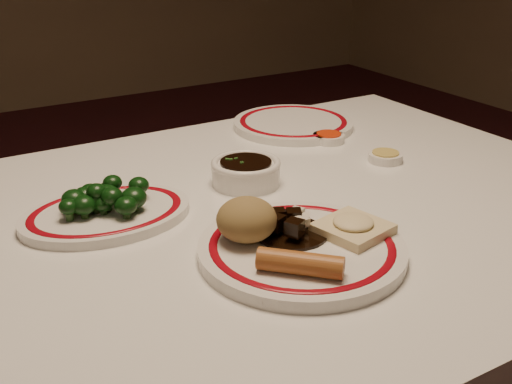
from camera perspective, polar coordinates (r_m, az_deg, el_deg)
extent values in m
cube|color=white|center=(1.02, 1.08, -2.42)|extent=(1.20, 0.90, 0.04)
cylinder|color=black|center=(1.76, 9.26, -4.68)|extent=(0.06, 0.06, 0.71)
cylinder|color=white|center=(0.87, 4.08, -5.18)|extent=(0.34, 0.34, 0.02)
torus|color=maroon|center=(0.87, 4.10, -4.66)|extent=(0.30, 0.30, 0.00)
ellipsoid|color=olive|center=(0.86, -0.84, -2.46)|extent=(0.08, 0.08, 0.06)
cylinder|color=#A76129|center=(0.79, 3.96, -6.33)|extent=(0.10, 0.10, 0.03)
cube|color=beige|center=(0.90, 8.61, -3.23)|extent=(0.10, 0.10, 0.01)
ellipsoid|color=beige|center=(0.90, 8.65, -2.66)|extent=(0.06, 0.06, 0.02)
cylinder|color=black|center=(0.89, 3.18, -3.66)|extent=(0.10, 0.10, 0.00)
cube|color=black|center=(0.89, 3.18, -3.34)|extent=(0.02, 0.02, 0.01)
cube|color=black|center=(0.89, 1.79, -2.67)|extent=(0.02, 0.02, 0.02)
cube|color=black|center=(0.92, 2.02, -2.06)|extent=(0.02, 0.02, 0.02)
cube|color=black|center=(0.88, 3.37, -3.07)|extent=(0.03, 0.03, 0.02)
cube|color=black|center=(0.89, 3.21, -2.58)|extent=(0.02, 0.02, 0.02)
cube|color=black|center=(0.89, 2.89, -2.81)|extent=(0.02, 0.02, 0.02)
cube|color=black|center=(0.89, 3.79, -2.81)|extent=(0.02, 0.02, 0.01)
cube|color=black|center=(0.88, 1.79, -2.74)|extent=(0.03, 0.03, 0.02)
cube|color=black|center=(0.90, 1.98, -2.09)|extent=(0.02, 0.02, 0.02)
cube|color=black|center=(0.89, 3.37, -2.20)|extent=(0.03, 0.03, 0.02)
cube|color=black|center=(0.86, 3.45, -3.19)|extent=(0.03, 0.03, 0.02)
cube|color=beige|center=(0.90, 4.27, -2.33)|extent=(0.02, 0.02, 0.01)
cube|color=beige|center=(0.88, 4.08, -2.64)|extent=(0.02, 0.02, 0.01)
cube|color=beige|center=(0.90, 3.65, -1.82)|extent=(0.02, 0.02, 0.01)
torus|color=maroon|center=(0.99, -13.20, -1.59)|extent=(0.23, 0.23, 0.00)
cylinder|color=#23471C|center=(1.00, -13.04, -1.18)|extent=(0.01, 0.01, 0.01)
ellipsoid|color=black|center=(0.99, -13.11, -0.47)|extent=(0.03, 0.03, 0.03)
cylinder|color=#23471C|center=(1.00, -13.78, -1.31)|extent=(0.01, 0.01, 0.01)
ellipsoid|color=black|center=(0.99, -13.86, -0.54)|extent=(0.03, 0.03, 0.03)
cylinder|color=#23471C|center=(0.96, -11.42, -2.00)|extent=(0.01, 0.01, 0.01)
ellipsoid|color=black|center=(0.95, -11.49, -1.19)|extent=(0.03, 0.03, 0.03)
cylinder|color=#23471C|center=(0.99, -13.41, -1.56)|extent=(0.01, 0.01, 0.01)
ellipsoid|color=black|center=(0.98, -13.49, -0.76)|extent=(0.04, 0.04, 0.03)
cylinder|color=#23471C|center=(1.00, -15.79, -1.48)|extent=(0.01, 0.01, 0.01)
ellipsoid|color=black|center=(0.99, -15.89, -0.61)|extent=(0.04, 0.04, 0.03)
cylinder|color=#23471C|center=(0.98, -13.36, -1.67)|extent=(0.01, 0.01, 0.01)
ellipsoid|color=black|center=(0.98, -13.43, -0.93)|extent=(0.03, 0.03, 0.03)
cylinder|color=#23471C|center=(1.01, -14.90, -1.13)|extent=(0.01, 0.01, 0.01)
ellipsoid|color=black|center=(1.00, -14.99, -0.33)|extent=(0.03, 0.03, 0.03)
cylinder|color=#23471C|center=(1.02, -10.32, -0.24)|extent=(0.01, 0.01, 0.01)
ellipsoid|color=black|center=(1.01, -10.39, 0.60)|extent=(0.03, 0.03, 0.03)
cylinder|color=#23471C|center=(1.01, -13.72, -1.01)|extent=(0.01, 0.01, 0.01)
ellipsoid|color=black|center=(1.00, -13.80, -0.19)|extent=(0.04, 0.04, 0.03)
cylinder|color=#23471C|center=(0.99, -13.01, -1.17)|extent=(0.01, 0.01, 0.02)
ellipsoid|color=black|center=(0.98, -13.11, -0.19)|extent=(0.04, 0.04, 0.03)
cylinder|color=#23471C|center=(0.97, -16.24, -2.07)|extent=(0.01, 0.01, 0.01)
ellipsoid|color=black|center=(0.97, -16.34, -1.26)|extent=(0.03, 0.03, 0.02)
cylinder|color=#23471C|center=(0.99, -13.39, -1.26)|extent=(0.01, 0.01, 0.02)
ellipsoid|color=black|center=(0.98, -13.48, -0.35)|extent=(0.03, 0.03, 0.03)
cylinder|color=#23471C|center=(0.98, -14.98, -1.95)|extent=(0.01, 0.01, 0.01)
ellipsoid|color=black|center=(0.97, -15.08, -1.11)|extent=(0.04, 0.04, 0.03)
cylinder|color=#23471C|center=(0.99, -13.08, -1.37)|extent=(0.01, 0.01, 0.01)
ellipsoid|color=black|center=(0.98, -13.16, -0.59)|extent=(0.03, 0.03, 0.03)
cylinder|color=#23471C|center=(0.98, -10.75, -1.38)|extent=(0.01, 0.01, 0.01)
ellipsoid|color=black|center=(0.98, -10.82, -0.50)|extent=(0.04, 0.04, 0.03)
cylinder|color=#23471C|center=(1.01, -14.45, -0.81)|extent=(0.01, 0.01, 0.02)
ellipsoid|color=black|center=(1.00, -14.55, 0.06)|extent=(0.03, 0.03, 0.02)
cylinder|color=#23471C|center=(0.99, -13.97, -1.46)|extent=(0.01, 0.01, 0.01)
ellipsoid|color=black|center=(0.98, -14.06, -0.59)|extent=(0.03, 0.03, 0.03)
ellipsoid|color=black|center=(0.97, -14.02, 0.06)|extent=(0.03, 0.03, 0.02)
ellipsoid|color=black|center=(0.97, -12.70, -0.35)|extent=(0.03, 0.03, 0.03)
ellipsoid|color=black|center=(0.99, -12.64, 0.81)|extent=(0.03, 0.03, 0.02)
ellipsoid|color=black|center=(1.00, -13.18, 0.26)|extent=(0.03, 0.03, 0.02)
cylinder|color=white|center=(1.09, -0.91, 1.63)|extent=(0.12, 0.12, 0.04)
cylinder|color=black|center=(1.09, -0.91, 2.66)|extent=(0.09, 0.09, 0.00)
cylinder|color=white|center=(1.31, 6.48, 4.77)|extent=(0.06, 0.06, 0.02)
cylinder|color=red|center=(1.31, 6.49, 5.16)|extent=(0.05, 0.05, 0.00)
cylinder|color=white|center=(1.22, 11.42, 3.04)|extent=(0.06, 0.06, 0.02)
cylinder|color=#CCB354|center=(1.22, 11.45, 3.45)|extent=(0.05, 0.05, 0.00)
cylinder|color=white|center=(1.40, 3.32, 6.04)|extent=(0.34, 0.34, 0.02)
torus|color=maroon|center=(1.39, 3.33, 6.35)|extent=(0.29, 0.29, 0.00)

